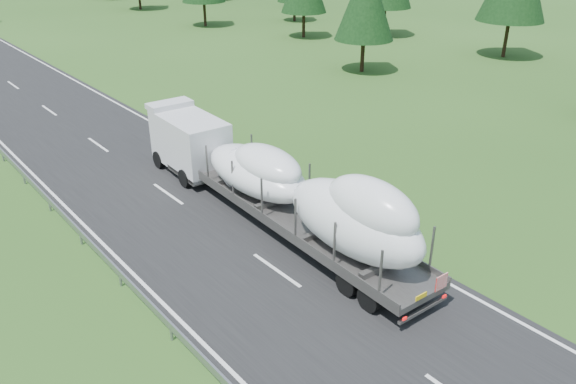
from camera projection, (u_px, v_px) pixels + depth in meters
boat_truck at (277, 182)px, 25.12m from camera, size 3.32×19.19×4.38m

